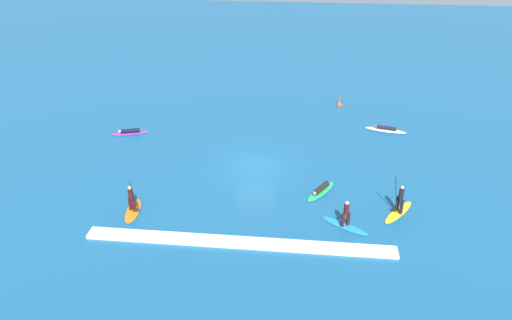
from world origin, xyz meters
TOP-DOWN VIEW (x-y plane):
  - ground_plane at (0.00, 0.00)m, footprint 120.00×120.00m
  - surfer_on_green_board at (4.37, -2.88)m, footprint 2.12×2.87m
  - surfer_on_white_board at (9.55, 6.85)m, footprint 3.27×1.50m
  - surfer_on_orange_board at (-6.60, -6.18)m, footprint 1.05×2.64m
  - surfer_on_purple_board at (-10.31, 4.26)m, footprint 2.98×1.54m
  - surfer_on_yellow_board at (8.83, -4.73)m, footprint 2.26×2.82m
  - surfer_on_blue_board at (5.66, -6.39)m, footprint 2.75×2.04m
  - marker_buoy at (6.14, 11.68)m, footprint 0.46×0.46m
  - wave_crest at (0.00, -8.55)m, footprint 16.52×0.90m

SIDE VIEW (x-z plane):
  - ground_plane at x=0.00m, z-range 0.00..0.00m
  - wave_crest at x=0.00m, z-range 0.00..0.18m
  - surfer_on_white_board at x=9.55m, z-range -0.08..0.32m
  - surfer_on_purple_board at x=-10.31m, z-range -0.06..0.33m
  - marker_buoy at x=6.14m, z-range -0.39..0.69m
  - surfer_on_green_board at x=4.37m, z-range -0.07..0.39m
  - surfer_on_orange_board at x=-6.60m, z-range -0.67..1.46m
  - surfer_on_blue_board at x=5.66m, z-range -0.42..1.24m
  - surfer_on_yellow_board at x=8.83m, z-range -0.76..1.58m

